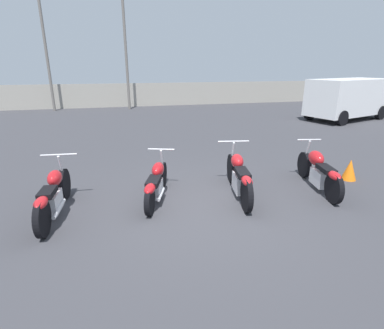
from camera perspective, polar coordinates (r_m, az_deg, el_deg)
The scene contains 10 objects.
ground_plane at distance 6.09m, azimuth 1.68°, elevation -7.99°, with size 60.00×60.00×0.00m, color #38383D.
fence_back at distance 21.08m, azimuth -9.89°, elevation 12.94°, with size 40.00×0.04×1.54m.
light_pole_left at distance 20.62m, azimuth -26.68°, elevation 23.09°, with size 0.70×0.35×8.62m.
light_pole_right at distance 19.86m, azimuth -12.78°, elevation 24.18°, with size 0.70×0.35×8.26m.
motorcycle_slot_0 at distance 6.13m, azimuth -24.90°, elevation -5.37°, with size 0.70×2.17×1.01m.
motorcycle_slot_1 at distance 6.29m, azimuth -6.79°, elevation -3.37°, with size 0.86×1.95×0.93m.
motorcycle_slot_2 at distance 6.49m, azimuth 8.94°, elevation -2.25°, with size 0.75×2.24×1.05m.
motorcycle_slot_3 at distance 7.33m, azimuth 23.04°, elevation -1.12°, with size 0.69×2.14×1.01m.
parked_van at distance 17.50m, azimuth 27.57°, elevation 11.28°, with size 4.81×3.11×2.04m.
traffic_cone_near at distance 8.34m, azimuth 27.85°, elevation -0.86°, with size 0.35×0.35×0.52m.
Camera 1 is at (-1.46, -5.25, 2.72)m, focal length 28.00 mm.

